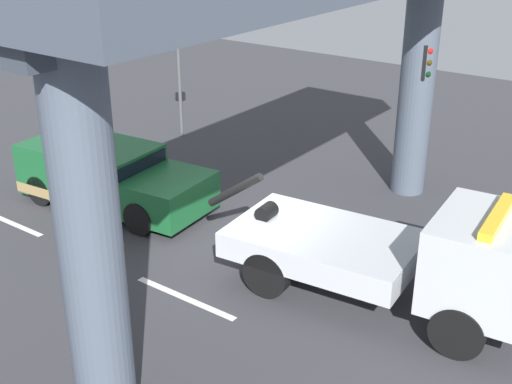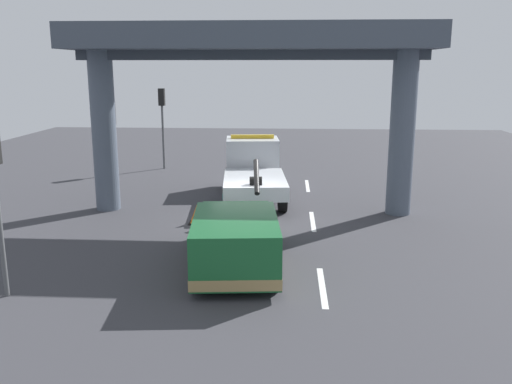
{
  "view_description": "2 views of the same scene",
  "coord_description": "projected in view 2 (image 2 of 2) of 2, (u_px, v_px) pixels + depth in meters",
  "views": [
    {
      "loc": [
        8.06,
        -10.86,
        7.49
      ],
      "look_at": [
        -0.27,
        0.52,
        1.31
      ],
      "focal_mm": 46.67,
      "sensor_mm": 36.0,
      "label": 1
    },
    {
      "loc": [
        -18.93,
        -1.43,
        5.43
      ],
      "look_at": [
        -2.58,
        -0.44,
        1.65
      ],
      "focal_mm": 38.22,
      "sensor_mm": 36.0,
      "label": 2
    }
  ],
  "objects": [
    {
      "name": "ground_plane",
      "position": [
        248.0,
        222.0,
        19.72
      ],
      "size": [
        60.0,
        40.0,
        0.1
      ],
      "primitive_type": "cube",
      "color": "#38383D"
    },
    {
      "name": "lane_stripe_west",
      "position": [
        322.0,
        287.0,
        13.74
      ],
      "size": [
        2.6,
        0.16,
        0.01
      ],
      "primitive_type": "cube",
      "color": "silver",
      "rests_on": "ground"
    },
    {
      "name": "lane_stripe_mid",
      "position": [
        313.0,
        221.0,
        19.58
      ],
      "size": [
        2.6,
        0.16,
        0.01
      ],
      "primitive_type": "cube",
      "color": "silver",
      "rests_on": "ground"
    },
    {
      "name": "lane_stripe_east",
      "position": [
        307.0,
        186.0,
        25.41
      ],
      "size": [
        2.6,
        0.16,
        0.01
      ],
      "primitive_type": "cube",
      "color": "silver",
      "rests_on": "ground"
    },
    {
      "name": "tow_truck_white",
      "position": [
        253.0,
        168.0,
        23.21
      ],
      "size": [
        7.33,
        2.92,
        2.46
      ],
      "color": "silver",
      "rests_on": "ground"
    },
    {
      "name": "towed_van_green",
      "position": [
        236.0,
        240.0,
        14.92
      ],
      "size": [
        5.37,
        2.64,
        1.58
      ],
      "color": "#195B2D",
      "rests_on": "ground"
    },
    {
      "name": "overpass_structure",
      "position": [
        250.0,
        56.0,
        19.69
      ],
      "size": [
        3.6,
        13.16,
        6.91
      ],
      "color": "#4C5666",
      "rests_on": "ground"
    },
    {
      "name": "traffic_light_far",
      "position": [
        112.0,
        131.0,
        20.82
      ],
      "size": [
        0.39,
        0.32,
        4.16
      ],
      "color": "#515456",
      "rests_on": "ground"
    },
    {
      "name": "traffic_light_mid",
      "position": [
        162.0,
        111.0,
        29.07
      ],
      "size": [
        0.39,
        0.32,
        4.3
      ],
      "color": "#515456",
      "rests_on": "ground"
    },
    {
      "name": "traffic_cone_orange",
      "position": [
        197.0,
        215.0,
        19.26
      ],
      "size": [
        0.57,
        0.57,
        0.68
      ],
      "color": "orange",
      "rests_on": "ground"
    }
  ]
}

